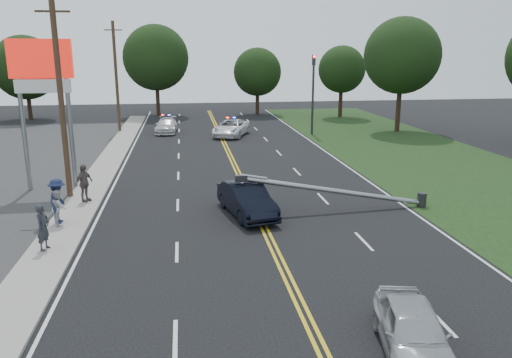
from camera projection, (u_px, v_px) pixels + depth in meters
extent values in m
plane|color=black|center=(296.00, 295.00, 15.58)|extent=(120.00, 120.00, 0.00)
cube|color=gray|center=(79.00, 208.00, 23.97)|extent=(1.80, 70.00, 0.12)
cube|color=black|center=(498.00, 191.00, 27.06)|extent=(12.00, 80.00, 0.01)
cube|color=gold|center=(252.00, 202.00, 25.16)|extent=(0.36, 80.00, 0.00)
cylinder|color=gray|center=(23.00, 126.00, 26.48)|extent=(0.24, 0.24, 7.00)
cylinder|color=gray|center=(70.00, 125.00, 26.82)|extent=(0.24, 0.24, 7.00)
cube|color=red|center=(40.00, 59.00, 25.77)|extent=(3.20, 0.35, 2.00)
cube|color=white|center=(43.00, 86.00, 26.12)|extent=(2.80, 0.30, 0.70)
cylinder|color=#2D2D30|center=(313.00, 96.00, 44.62)|extent=(0.20, 0.20, 7.00)
cube|color=#2D2D30|center=(314.00, 60.00, 43.85)|extent=(0.28, 0.28, 0.90)
sphere|color=#FF0C07|center=(314.00, 57.00, 43.62)|extent=(0.22, 0.22, 0.22)
cylinder|color=#2D2D30|center=(422.00, 200.00, 24.30)|extent=(0.44, 0.44, 0.70)
cylinder|color=gray|center=(334.00, 191.00, 23.52)|extent=(8.90, 0.24, 1.80)
cube|color=#2D2D30|center=(241.00, 178.00, 22.70)|extent=(0.55, 0.32, 0.30)
cylinder|color=#382619|center=(61.00, 101.00, 24.54)|extent=(0.28, 0.28, 10.00)
cube|color=#382619|center=(52.00, 11.00, 23.49)|extent=(1.60, 0.10, 0.10)
cylinder|color=#382619|center=(116.00, 78.00, 45.62)|extent=(0.28, 0.28, 10.00)
cube|color=#382619|center=(113.00, 30.00, 44.57)|extent=(1.60, 0.10, 0.10)
cylinder|color=black|center=(29.00, 105.00, 54.91)|extent=(0.44, 0.44, 3.28)
sphere|color=black|center=(25.00, 67.00, 53.91)|extent=(6.87, 6.87, 6.87)
cylinder|color=black|center=(158.00, 99.00, 58.32)|extent=(0.44, 0.44, 3.85)
sphere|color=black|center=(156.00, 58.00, 57.14)|extent=(7.47, 7.47, 7.47)
cylinder|color=black|center=(257.00, 102.00, 59.58)|extent=(0.44, 0.44, 2.89)
sphere|color=black|center=(257.00, 72.00, 58.69)|extent=(5.62, 5.62, 5.62)
cylinder|color=black|center=(340.00, 103.00, 56.86)|extent=(0.44, 0.44, 3.12)
sphere|color=black|center=(342.00, 69.00, 55.91)|extent=(5.25, 5.25, 5.25)
cylinder|color=black|center=(398.00, 110.00, 46.68)|extent=(0.44, 0.44, 4.04)
sphere|color=black|center=(402.00, 56.00, 45.45)|extent=(6.93, 6.93, 6.93)
imported|color=black|center=(247.00, 200.00, 22.97)|extent=(2.51, 4.76, 1.49)
imported|color=#A9ADB1|center=(413.00, 331.00, 12.34)|extent=(2.34, 4.15, 1.33)
imported|color=white|center=(231.00, 128.00, 44.43)|extent=(4.07, 5.69, 1.44)
imported|color=silver|center=(166.00, 126.00, 46.27)|extent=(2.12, 4.68, 1.33)
imported|color=#292A31|center=(43.00, 227.00, 18.62)|extent=(0.60, 0.74, 1.77)
imported|color=#B4B4B9|center=(59.00, 207.00, 21.34)|extent=(0.79, 0.90, 1.55)
imported|color=#1A2243|center=(58.00, 201.00, 21.53)|extent=(0.81, 1.32, 1.98)
imported|color=#63554F|center=(84.00, 183.00, 24.62)|extent=(1.00, 1.18, 1.89)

